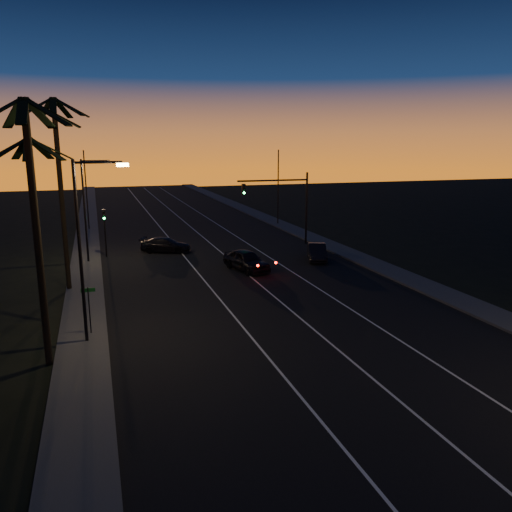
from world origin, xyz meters
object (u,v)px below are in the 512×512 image
object	(u,v)px
lead_car	(246,260)
right_car	(317,252)
signal_mast	(284,196)
cross_car	(166,245)

from	to	relation	value
lead_car	right_car	distance (m)	6.91
right_car	signal_mast	bearing A→B (deg)	93.18
right_car	lead_car	bearing A→B (deg)	-167.11
signal_mast	lead_car	bearing A→B (deg)	-126.94
right_car	cross_car	xyz separation A→B (m)	(-11.78, 7.14, -0.02)
signal_mast	right_car	distance (m)	8.03
lead_car	cross_car	xyz separation A→B (m)	(-5.05, 8.69, -0.14)
lead_car	cross_car	size ratio (longest dim) A/B	1.12
lead_car	right_car	size ratio (longest dim) A/B	1.25
lead_car	right_car	bearing A→B (deg)	12.89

